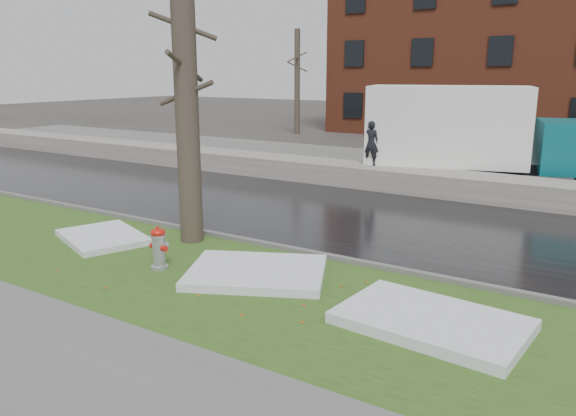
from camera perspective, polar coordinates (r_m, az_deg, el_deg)
The scene contains 17 objects.
ground at distance 12.08m, azimuth -4.91°, elevation -5.30°, with size 120.00×120.00×0.00m, color #47423D.
verge at distance 11.16m, azimuth -8.81°, elevation -6.93°, with size 60.00×4.50×0.04m, color #274517.
sidewalk at distance 8.94m, azimuth -25.18°, elevation -13.54°, with size 60.00×3.00×0.05m, color slate.
road at distance 15.73m, azimuth 5.02°, elevation -0.72°, with size 60.00×7.00×0.03m, color black.
parking_lot at distance 23.46m, azimuth 14.64°, elevation 3.69°, with size 60.00×9.00×0.03m, color slate.
curb at distance 12.82m, azimuth -2.21°, elevation -3.78°, with size 60.00×0.15×0.14m, color slate.
snowbank at distance 19.40m, azimuth 10.76°, elevation 2.94°, with size 60.00×1.60×0.75m, color #A39D95.
brick_building at distance 39.39m, azimuth 25.89°, elevation 13.97°, with size 26.00×12.00×10.00m, color brown.
bg_tree_left at distance 36.39m, azimuth 0.94°, elevation 12.79°, with size 1.40×1.62×6.50m.
bg_tree_center at distance 37.38m, azimuth 12.32°, elevation 12.51°, with size 1.40×1.62×6.50m.
fire_hydrant at distance 11.57m, azimuth -12.99°, elevation -3.81°, with size 0.43×0.37×0.88m.
tree at distance 12.91m, azimuth -10.30°, elevation 11.10°, with size 1.37×1.61×6.64m.
box_truck at distance 20.60m, azimuth 18.85°, elevation 7.14°, with size 10.39×4.60×3.45m.
worker at distance 19.63m, azimuth 8.43°, elevation 6.54°, with size 0.56×0.37×1.54m, color black.
snow_patch_near at distance 11.01m, azimuth -3.19°, elevation -6.53°, with size 2.60×2.00×0.16m, color white.
snow_patch_far at distance 13.99m, azimuth -18.29°, elevation -2.82°, with size 2.20×1.60×0.14m, color white.
snow_patch_side at distance 9.21m, azimuth 14.39°, elevation -11.07°, with size 2.80×1.80×0.18m, color white.
Camera 1 is at (6.95, -9.07, 3.93)m, focal length 35.00 mm.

